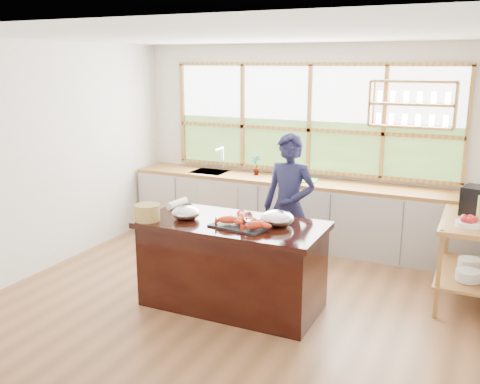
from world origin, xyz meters
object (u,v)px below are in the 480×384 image
Objects in this scene: espresso_machine at (477,201)px; cook at (289,207)px; island at (232,264)px; wicker_basket at (147,213)px.

cook is at bearing -154.32° from espresso_machine.
island is 7.20× the size of wicker_basket.
island is 1.01m from wicker_basket.
cook is at bearing 49.71° from wicker_basket.
island is at bearing 20.87° from wicker_basket.
cook is 1.97m from espresso_machine.
cook is (0.26, 0.95, 0.39)m from island.
espresso_machine reaches higher than island.
espresso_machine is at bearing 15.53° from cook.
island is at bearing -134.09° from espresso_machine.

